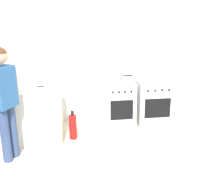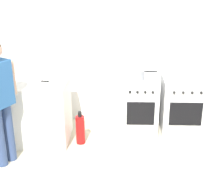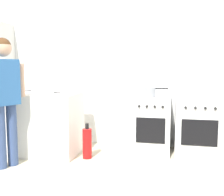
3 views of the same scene
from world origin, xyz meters
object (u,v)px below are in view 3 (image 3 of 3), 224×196
oven_left (152,124)px  knife_chef (15,91)px  fire_extinguisher (87,143)px  knife_paring (30,91)px  pot (150,92)px  knife_utility (24,92)px  knife_bread (51,93)px  oven_right (197,126)px  person (4,91)px

oven_left → knife_chef: knife_chef is taller
fire_extinguisher → knife_paring: bearing=162.2°
oven_left → knife_paring: size_ratio=4.43×
pot → knife_chef: (-2.06, -0.18, -0.02)m
oven_left → knife_chef: size_ratio=2.90×
knife_chef → knife_utility: 0.20m
knife_bread → fire_extinguisher: bearing=-13.3°
knife_utility → pot: bearing=7.6°
knife_chef → knife_bread: same height
oven_right → knife_utility: 2.63m
person → pot: bearing=27.9°
oven_left → fire_extinguisher: oven_left is taller
oven_left → person: size_ratio=0.52×
oven_left → knife_utility: 1.99m
knife_bread → pot: bearing=10.2°
oven_left → fire_extinguisher: bearing=-151.2°
oven_right → knife_chef: bearing=-174.5°
knife_utility → knife_bread: (0.44, -0.01, -0.00)m
knife_chef → knife_bread: size_ratio=0.84×
oven_left → knife_bread: (-1.46, -0.34, 0.48)m
knife_utility → person: 0.70m
knife_chef → fire_extinguisher: (1.22, -0.22, -0.69)m
knife_chef → fire_extinguisher: size_ratio=0.59×
person → fire_extinguisher: (0.91, 0.53, -0.77)m
pot → knife_paring: pot is taller
pot → oven_right: bearing=6.6°
knife_chef → oven_right: bearing=5.5°
oven_right → fire_extinguisher: size_ratio=1.70×
oven_right → pot: bearing=-173.4°
oven_right → knife_utility: knife_utility is taller
person → oven_right: bearing=22.5°
knife_utility → person: bearing=-80.0°
oven_right → person: size_ratio=0.52×
knife_bread → fire_extinguisher: size_ratio=0.70×
knife_utility → knife_chef: bearing=160.1°
pot → knife_paring: 1.88m
fire_extinguisher → knife_chef: bearing=170.0°
knife_paring → person: person is taller
knife_utility → knife_bread: size_ratio=0.72×
oven_right → fire_extinguisher: bearing=-162.6°
oven_right → knife_chef: (-2.75, -0.26, 0.48)m
person → knife_bread: bearing=64.4°
oven_left → person: person is taller
knife_chef → person: person is taller
knife_utility → fire_extinguisher: 1.25m
pot → knife_chef: bearing=-174.9°
person → fire_extinguisher: 1.31m
knife_paring → person: bearing=-82.1°
oven_right → knife_utility: bearing=-172.7°
knife_utility → oven_left: bearing=9.8°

